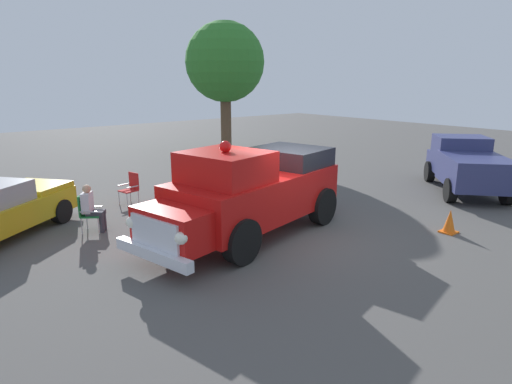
# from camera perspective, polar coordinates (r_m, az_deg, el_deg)

# --- Properties ---
(ground_plane) EXTENTS (60.00, 60.00, 0.00)m
(ground_plane) POSITION_cam_1_polar(r_m,az_deg,el_deg) (11.58, 4.12, -5.49)
(ground_plane) COLOR #514F4C
(vintage_fire_truck) EXTENTS (6.28, 3.46, 2.59)m
(vintage_fire_truck) POSITION_cam_1_polar(r_m,az_deg,el_deg) (11.11, -0.75, 0.13)
(vintage_fire_truck) COLOR black
(vintage_fire_truck) RESTS_ON ground
(parked_pickup) EXTENTS (4.78, 4.53, 1.90)m
(parked_pickup) POSITION_cam_1_polar(r_m,az_deg,el_deg) (17.41, 25.87, 3.27)
(parked_pickup) COLOR black
(parked_pickup) RESTS_ON ground
(lawn_chair_near_truck) EXTENTS (0.69, 0.68, 1.02)m
(lawn_chair_near_truck) POSITION_cam_1_polar(r_m,az_deg,el_deg) (12.40, -21.33, -2.26)
(lawn_chair_near_truck) COLOR #B7BABF
(lawn_chair_near_truck) RESTS_ON ground
(lawn_chair_by_car) EXTENTS (0.59, 0.60, 1.02)m
(lawn_chair_by_car) POSITION_cam_1_polar(r_m,az_deg,el_deg) (14.75, -16.09, 0.77)
(lawn_chair_by_car) COLOR #B7BABF
(lawn_chair_by_car) RESTS_ON ground
(spectator_seated) EXTENTS (0.65, 0.61, 1.29)m
(spectator_seated) POSITION_cam_1_polar(r_m,az_deg,el_deg) (12.33, -20.80, -1.78)
(spectator_seated) COLOR #383842
(spectator_seated) RESTS_ON ground
(oak_tree_left) EXTENTS (4.17, 4.17, 6.93)m
(oak_tree_left) POSITION_cam_1_polar(r_m,az_deg,el_deg) (23.90, -4.10, 16.57)
(oak_tree_left) COLOR brown
(oak_tree_left) RESTS_ON ground
(traffic_cone) EXTENTS (0.40, 0.40, 0.64)m
(traffic_cone) POSITION_cam_1_polar(r_m,az_deg,el_deg) (12.64, 24.09, -3.56)
(traffic_cone) COLOR orange
(traffic_cone) RESTS_ON ground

